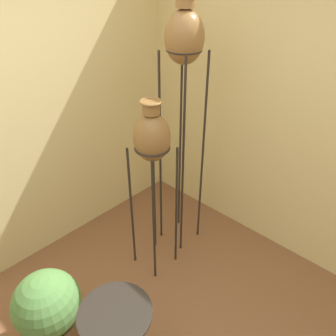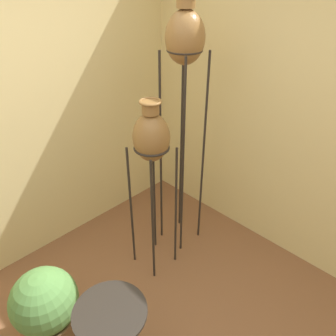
{
  "view_description": "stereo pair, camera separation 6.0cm",
  "coord_description": "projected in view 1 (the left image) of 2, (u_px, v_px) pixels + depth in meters",
  "views": [
    {
      "loc": [
        -0.86,
        -0.86,
        2.36
      ],
      "look_at": [
        0.84,
        0.74,
        0.91
      ],
      "focal_mm": 35.0,
      "sensor_mm": 36.0,
      "label": 1
    },
    {
      "loc": [
        -0.82,
        -0.91,
        2.36
      ],
      "look_at": [
        0.84,
        0.74,
        0.91
      ],
      "focal_mm": 35.0,
      "sensor_mm": 36.0,
      "label": 2
    }
  ],
  "objects": [
    {
      "name": "wall_back",
      "position": [
        9.0,
        119.0,
        2.54
      ],
      "size": [
        7.24,
        0.06,
        2.7
      ],
      "color": "beige",
      "rests_on": "ground_plane"
    },
    {
      "name": "wall_right",
      "position": [
        306.0,
        116.0,
        2.59
      ],
      "size": [
        0.06,
        7.24,
        2.7
      ],
      "color": "beige",
      "rests_on": "ground_plane"
    },
    {
      "name": "vase_stand_tall",
      "position": [
        184.0,
        47.0,
        2.4
      ],
      "size": [
        0.3,
        0.3,
        2.21
      ],
      "color": "#28231E",
      "rests_on": "ground_plane"
    },
    {
      "name": "vase_stand_medium",
      "position": [
        152.0,
        141.0,
        2.43
      ],
      "size": [
        0.29,
        0.29,
        1.57
      ],
      "color": "#28231E",
      "rests_on": "ground_plane"
    },
    {
      "name": "side_table",
      "position": [
        118.0,
        333.0,
        1.95
      ],
      "size": [
        0.43,
        0.43,
        0.7
      ],
      "color": "#28231E",
      "rests_on": "ground_plane"
    },
    {
      "name": "potted_plant",
      "position": [
        49.0,
        311.0,
        2.24
      ],
      "size": [
        0.46,
        0.46,
        0.66
      ],
      "color": "brown",
      "rests_on": "ground_plane"
    }
  ]
}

